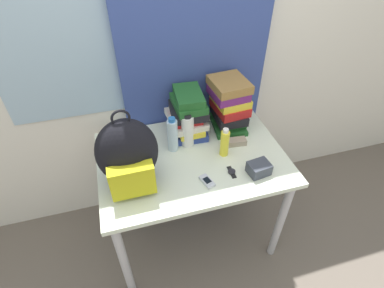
% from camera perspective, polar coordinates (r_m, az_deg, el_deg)
% --- Properties ---
extents(ground_plane, '(12.00, 12.00, 0.00)m').
position_cam_1_polar(ground_plane, '(2.21, 2.98, -24.07)').
color(ground_plane, '#665B51').
extents(wall_back, '(6.00, 0.06, 2.50)m').
position_cam_1_polar(wall_back, '(1.89, -4.20, 17.67)').
color(wall_back, silver).
rests_on(wall_back, ground_plane).
extents(curtain_blue, '(0.93, 0.04, 2.50)m').
position_cam_1_polar(curtain_blue, '(1.88, 0.61, 17.53)').
color(curtain_blue, '#384C93').
rests_on(curtain_blue, ground_plane).
extents(desk, '(1.10, 0.76, 0.78)m').
position_cam_1_polar(desk, '(1.85, 0.00, -4.76)').
color(desk, silver).
rests_on(desk, ground_plane).
extents(backpack, '(0.32, 0.27, 0.46)m').
position_cam_1_polar(backpack, '(1.55, -12.15, -2.01)').
color(backpack, black).
rests_on(backpack, desk).
extents(book_stack_left, '(0.24, 0.29, 0.30)m').
position_cam_1_polar(book_stack_left, '(1.87, -0.84, 5.58)').
color(book_stack_left, navy).
rests_on(book_stack_left, desk).
extents(book_stack_center, '(0.24, 0.28, 0.33)m').
position_cam_1_polar(book_stack_center, '(1.92, 7.08, 7.55)').
color(book_stack_center, '#1E5623').
rests_on(book_stack_center, desk).
extents(water_bottle, '(0.06, 0.06, 0.23)m').
position_cam_1_polar(water_bottle, '(1.76, -3.72, 1.73)').
color(water_bottle, silver).
rests_on(water_bottle, desk).
extents(sports_bottle, '(0.08, 0.08, 0.23)m').
position_cam_1_polar(sports_bottle, '(1.79, -0.86, 2.60)').
color(sports_bottle, white).
rests_on(sports_bottle, desk).
extents(sunscreen_bottle, '(0.05, 0.05, 0.19)m').
position_cam_1_polar(sunscreen_bottle, '(1.75, 6.24, 0.24)').
color(sunscreen_bottle, yellow).
rests_on(sunscreen_bottle, desk).
extents(cell_phone, '(0.07, 0.11, 0.02)m').
position_cam_1_polar(cell_phone, '(1.63, 2.88, -7.09)').
color(cell_phone, '#B7BCC6').
rests_on(cell_phone, desk).
extents(sunglasses_case, '(0.15, 0.07, 0.04)m').
position_cam_1_polar(sunglasses_case, '(1.87, 8.00, 0.38)').
color(sunglasses_case, gray).
rests_on(sunglasses_case, desk).
extents(camera_pouch, '(0.13, 0.11, 0.07)m').
position_cam_1_polar(camera_pouch, '(1.70, 12.63, -4.56)').
color(camera_pouch, '#383D47').
rests_on(camera_pouch, desk).
extents(wristwatch, '(0.04, 0.09, 0.01)m').
position_cam_1_polar(wristwatch, '(1.70, 7.55, -5.27)').
color(wristwatch, black).
rests_on(wristwatch, desk).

